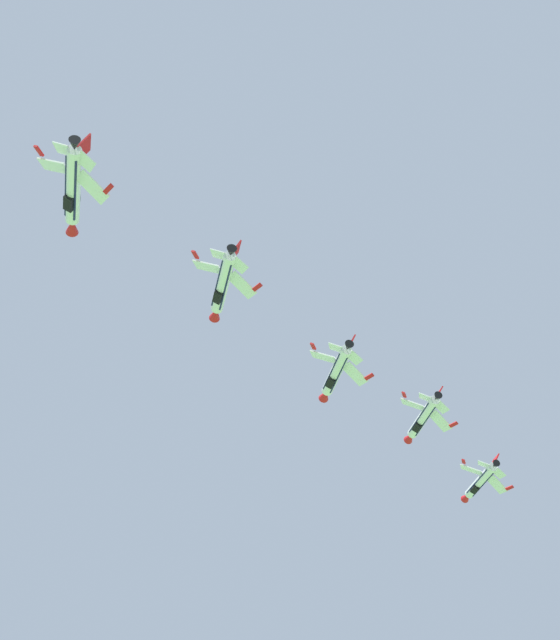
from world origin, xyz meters
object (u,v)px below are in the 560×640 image
object	(u,v)px
fighter_jet_lead	(480,481)
fighter_jet_left_wing	(423,418)
fighter_jet_right_wing	(336,372)
fighter_jet_right_outer	(73,188)
fighter_jet_left_outer	(223,284)

from	to	relation	value
fighter_jet_lead	fighter_jet_left_wing	world-z (taller)	fighter_jet_left_wing
fighter_jet_right_wing	fighter_jet_lead	bearing A→B (deg)	42.18
fighter_jet_right_wing	fighter_jet_right_outer	distance (m)	50.91
fighter_jet_left_wing	fighter_jet_right_wing	size ratio (longest dim) A/B	1.00
fighter_jet_right_wing	fighter_jet_right_outer	world-z (taller)	fighter_jet_right_outer
fighter_jet_lead	fighter_jet_right_wing	xyz separation A→B (m)	(-36.95, -31.32, -0.40)
fighter_jet_right_outer	fighter_jet_right_wing	bearing A→B (deg)	38.79
fighter_jet_lead	fighter_jet_right_outer	world-z (taller)	fighter_jet_right_outer
fighter_jet_right_wing	fighter_jet_right_outer	size ratio (longest dim) A/B	1.00
fighter_jet_left_wing	fighter_jet_right_outer	bearing A→B (deg)	-141.39
fighter_jet_right_outer	fighter_jet_lead	bearing A→B (deg)	40.44
fighter_jet_right_wing	fighter_jet_left_outer	world-z (taller)	fighter_jet_left_outer
fighter_jet_right_wing	fighter_jet_left_outer	bearing A→B (deg)	-142.04
fighter_jet_lead	fighter_jet_left_wing	bearing A→B (deg)	-133.90
fighter_jet_left_outer	fighter_jet_right_outer	world-z (taller)	fighter_jet_left_outer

